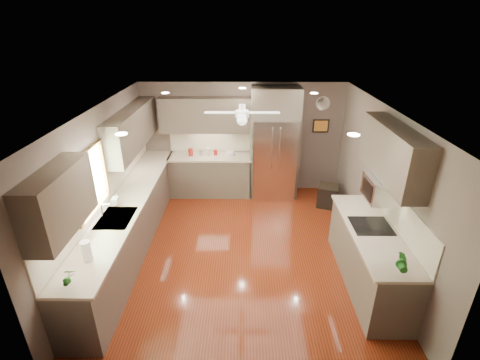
{
  "coord_description": "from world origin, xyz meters",
  "views": [
    {
      "loc": [
        0.02,
        -5.08,
        3.7
      ],
      "look_at": [
        -0.04,
        0.6,
        1.08
      ],
      "focal_mm": 26.0,
      "sensor_mm": 36.0,
      "label": 1
    }
  ],
  "objects_px": {
    "canister_c": "(208,152)",
    "bowl": "(230,155)",
    "stool": "(328,196)",
    "canister_b": "(201,153)",
    "paper_towel": "(86,251)",
    "potted_plant_right": "(403,263)",
    "soap_bottle": "(116,199)",
    "potted_plant_left": "(67,277)",
    "refrigerator": "(274,146)",
    "canister_a": "(191,152)",
    "canister_d": "(216,152)",
    "microwave": "(381,189)"
  },
  "relations": [
    {
      "from": "canister_a",
      "to": "potted_plant_left",
      "type": "xyz_separation_m",
      "value": [
        -0.81,
        -4.2,
        0.06
      ]
    },
    {
      "from": "canister_c",
      "to": "bowl",
      "type": "distance_m",
      "value": 0.5
    },
    {
      "from": "canister_b",
      "to": "soap_bottle",
      "type": "distance_m",
      "value": 2.56
    },
    {
      "from": "canister_b",
      "to": "refrigerator",
      "type": "bearing_deg",
      "value": -1.41
    },
    {
      "from": "canister_b",
      "to": "potted_plant_left",
      "type": "xyz_separation_m",
      "value": [
        -1.04,
        -4.21,
        0.07
      ]
    },
    {
      "from": "canister_d",
      "to": "soap_bottle",
      "type": "distance_m",
      "value": 2.75
    },
    {
      "from": "canister_c",
      "to": "microwave",
      "type": "xyz_separation_m",
      "value": [
        2.79,
        -2.75,
        0.45
      ]
    },
    {
      "from": "bowl",
      "to": "paper_towel",
      "type": "relative_size",
      "value": 0.7
    },
    {
      "from": "canister_d",
      "to": "potted_plant_left",
      "type": "distance_m",
      "value": 4.46
    },
    {
      "from": "soap_bottle",
      "to": "potted_plant_right",
      "type": "relative_size",
      "value": 0.69
    },
    {
      "from": "canister_a",
      "to": "stool",
      "type": "bearing_deg",
      "value": -10.64
    },
    {
      "from": "canister_a",
      "to": "refrigerator",
      "type": "bearing_deg",
      "value": -1.12
    },
    {
      "from": "canister_d",
      "to": "soap_bottle",
      "type": "bearing_deg",
      "value": -121.82
    },
    {
      "from": "canister_b",
      "to": "paper_towel",
      "type": "bearing_deg",
      "value": -105.12
    },
    {
      "from": "potted_plant_left",
      "to": "bowl",
      "type": "xyz_separation_m",
      "value": [
        1.69,
        4.17,
        -0.11
      ]
    },
    {
      "from": "potted_plant_left",
      "to": "potted_plant_right",
      "type": "relative_size",
      "value": 0.91
    },
    {
      "from": "canister_b",
      "to": "refrigerator",
      "type": "relative_size",
      "value": 0.06
    },
    {
      "from": "potted_plant_left",
      "to": "stool",
      "type": "relative_size",
      "value": 0.5
    },
    {
      "from": "canister_c",
      "to": "bowl",
      "type": "height_order",
      "value": "canister_c"
    },
    {
      "from": "paper_towel",
      "to": "canister_a",
      "type": "bearing_deg",
      "value": 78.24
    },
    {
      "from": "potted_plant_left",
      "to": "bowl",
      "type": "distance_m",
      "value": 4.51
    },
    {
      "from": "paper_towel",
      "to": "canister_b",
      "type": "bearing_deg",
      "value": 74.88
    },
    {
      "from": "canister_a",
      "to": "canister_c",
      "type": "bearing_deg",
      "value": 0.51
    },
    {
      "from": "canister_c",
      "to": "stool",
      "type": "relative_size",
      "value": 0.32
    },
    {
      "from": "canister_c",
      "to": "paper_towel",
      "type": "bearing_deg",
      "value": -107.33
    },
    {
      "from": "microwave",
      "to": "soap_bottle",
      "type": "bearing_deg",
      "value": 173.69
    },
    {
      "from": "potted_plant_right",
      "to": "stool",
      "type": "distance_m",
      "value": 3.47
    },
    {
      "from": "refrigerator",
      "to": "soap_bottle",
      "type": "bearing_deg",
      "value": -140.64
    },
    {
      "from": "bowl",
      "to": "stool",
      "type": "distance_m",
      "value": 2.32
    },
    {
      "from": "bowl",
      "to": "stool",
      "type": "bearing_deg",
      "value": -14.19
    },
    {
      "from": "soap_bottle",
      "to": "potted_plant_left",
      "type": "xyz_separation_m",
      "value": [
        0.09,
        -1.91,
        0.03
      ]
    },
    {
      "from": "soap_bottle",
      "to": "potted_plant_right",
      "type": "distance_m",
      "value": 4.29
    },
    {
      "from": "canister_d",
      "to": "canister_b",
      "type": "bearing_deg",
      "value": -172.68
    },
    {
      "from": "canister_c",
      "to": "potted_plant_left",
      "type": "height_order",
      "value": "potted_plant_left"
    },
    {
      "from": "paper_towel",
      "to": "bowl",
      "type": "bearing_deg",
      "value": 65.85
    },
    {
      "from": "canister_c",
      "to": "canister_d",
      "type": "xyz_separation_m",
      "value": [
        0.16,
        0.04,
        -0.03
      ]
    },
    {
      "from": "microwave",
      "to": "refrigerator",
      "type": "bearing_deg",
      "value": 116.09
    },
    {
      "from": "refrigerator",
      "to": "canister_b",
      "type": "bearing_deg",
      "value": 178.59
    },
    {
      "from": "canister_d",
      "to": "potted_plant_right",
      "type": "distance_m",
      "value": 4.71
    },
    {
      "from": "stool",
      "to": "bowl",
      "type": "bearing_deg",
      "value": 165.81
    },
    {
      "from": "soap_bottle",
      "to": "potted_plant_right",
      "type": "xyz_separation_m",
      "value": [
        3.97,
        -1.64,
        0.05
      ]
    },
    {
      "from": "bowl",
      "to": "paper_towel",
      "type": "distance_m",
      "value": 4.06
    },
    {
      "from": "canister_b",
      "to": "potted_plant_left",
      "type": "bearing_deg",
      "value": -103.88
    },
    {
      "from": "canister_b",
      "to": "canister_c",
      "type": "distance_m",
      "value": 0.16
    },
    {
      "from": "canister_b",
      "to": "canister_a",
      "type": "bearing_deg",
      "value": -179.14
    },
    {
      "from": "soap_bottle",
      "to": "paper_towel",
      "type": "distance_m",
      "value": 1.45
    },
    {
      "from": "canister_b",
      "to": "bowl",
      "type": "distance_m",
      "value": 0.65
    },
    {
      "from": "canister_c",
      "to": "potted_plant_right",
      "type": "bearing_deg",
      "value": -55.74
    },
    {
      "from": "potted_plant_left",
      "to": "stool",
      "type": "bearing_deg",
      "value": 43.51
    },
    {
      "from": "canister_a",
      "to": "canister_d",
      "type": "distance_m",
      "value": 0.55
    }
  ]
}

